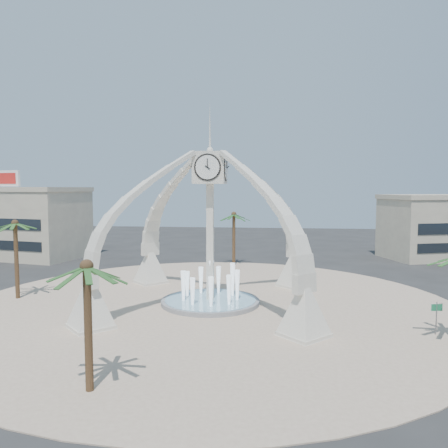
# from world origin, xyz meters

# --- Properties ---
(ground) EXTENTS (140.00, 140.00, 0.00)m
(ground) POSITION_xyz_m (0.00, 0.00, 0.00)
(ground) COLOR #282828
(ground) RESTS_ON ground
(plaza) EXTENTS (40.00, 40.00, 0.06)m
(plaza) POSITION_xyz_m (0.00, 0.00, 0.03)
(plaza) COLOR #C9B196
(plaza) RESTS_ON ground
(clock_tower) EXTENTS (17.94, 17.94, 16.30)m
(clock_tower) POSITION_xyz_m (-0.00, -0.00, 6.49)
(clock_tower) COLOR silver
(clock_tower) RESTS_ON ground
(fountain) EXTENTS (8.00, 8.00, 3.62)m
(fountain) POSITION_xyz_m (0.00, 0.00, 0.29)
(fountain) COLOR #9A9A9D
(fountain) RESTS_ON ground
(building_nw) EXTENTS (23.75, 13.73, 11.90)m
(building_nw) POSITION_xyz_m (-32.00, 22.00, 4.83)
(building_nw) COLOR beige
(building_nw) RESTS_ON ground
(palm_west) EXTENTS (4.83, 4.83, 7.20)m
(palm_west) POSITION_xyz_m (-16.66, -0.15, 6.38)
(palm_west) COLOR brown
(palm_west) RESTS_ON ground
(palm_north) EXTENTS (4.81, 4.81, 7.05)m
(palm_north) POSITION_xyz_m (0.20, 17.94, 6.20)
(palm_north) COLOR brown
(palm_north) RESTS_ON ground
(palm_south) EXTENTS (5.07, 5.07, 6.64)m
(palm_south) POSITION_xyz_m (-3.30, -15.83, 5.81)
(palm_south) COLOR brown
(palm_south) RESTS_ON ground
(street_sign) EXTENTS (0.79, 0.19, 2.18)m
(street_sign) POSITION_xyz_m (15.53, -5.74, 1.56)
(street_sign) COLOR slate
(street_sign) RESTS_ON ground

